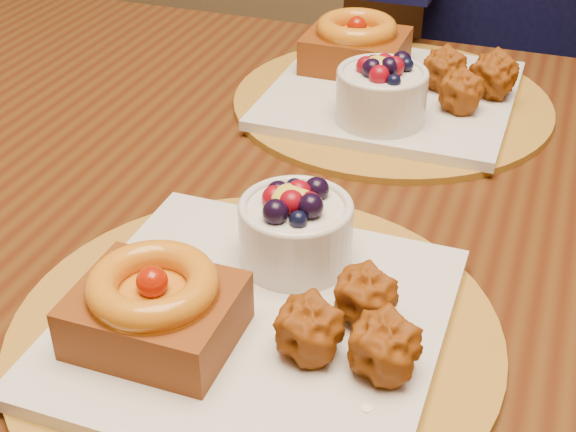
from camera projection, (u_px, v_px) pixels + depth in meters
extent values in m
cube|color=#3D1A0B|center=(337.00, 212.00, 0.80)|extent=(1.60, 0.90, 0.04)
cylinder|color=#3D1A0B|center=(22.00, 209.00, 1.51)|extent=(0.06, 0.06, 0.71)
cylinder|color=brown|center=(255.00, 331.00, 0.62)|extent=(0.38, 0.38, 0.01)
cube|color=silver|center=(255.00, 321.00, 0.61)|extent=(0.28, 0.28, 0.01)
cube|color=#4E1B07|center=(156.00, 315.00, 0.58)|extent=(0.11, 0.09, 0.04)
torus|color=#A74C0A|center=(152.00, 284.00, 0.56)|extent=(0.09, 0.09, 0.02)
sphere|color=#891402|center=(152.00, 282.00, 0.56)|extent=(0.02, 0.02, 0.02)
sphere|color=#7F3909|center=(365.00, 296.00, 0.60)|extent=(0.05, 0.05, 0.05)
sphere|color=#7F3909|center=(309.00, 330.00, 0.56)|extent=(0.05, 0.05, 0.05)
sphere|color=#7F3909|center=(383.00, 348.00, 0.55)|extent=(0.05, 0.05, 0.05)
cylinder|color=silver|center=(296.00, 234.00, 0.66)|extent=(0.09, 0.09, 0.05)
torus|color=silver|center=(296.00, 207.00, 0.64)|extent=(0.09, 0.09, 0.01)
ellipsoid|color=gold|center=(291.00, 197.00, 0.64)|extent=(0.03, 0.03, 0.02)
cylinder|color=brown|center=(391.00, 102.00, 0.96)|extent=(0.38, 0.38, 0.01)
cube|color=silver|center=(392.00, 94.00, 0.96)|extent=(0.28, 0.28, 0.01)
cube|color=#4E1B07|center=(356.00, 51.00, 1.00)|extent=(0.12, 0.10, 0.04)
torus|color=#A74C0A|center=(357.00, 28.00, 0.98)|extent=(0.10, 0.10, 0.02)
sphere|color=#891402|center=(357.00, 26.00, 0.98)|extent=(0.02, 0.02, 0.02)
sphere|color=#7F3909|center=(460.00, 92.00, 0.90)|extent=(0.05, 0.05, 0.05)
sphere|color=#7F3909|center=(444.00, 71.00, 0.95)|extent=(0.05, 0.05, 0.05)
sphere|color=#7F3909|center=(493.00, 77.00, 0.93)|extent=(0.05, 0.05, 0.05)
cylinder|color=silver|center=(381.00, 97.00, 0.87)|extent=(0.10, 0.10, 0.06)
torus|color=silver|center=(383.00, 73.00, 0.86)|extent=(0.10, 0.10, 0.01)
ellipsoid|color=gold|center=(380.00, 65.00, 0.86)|extent=(0.04, 0.04, 0.02)
cube|color=black|center=(435.00, 119.00, 1.55)|extent=(0.49, 0.49, 0.04)
cylinder|color=black|center=(303.00, 265.00, 1.57)|extent=(0.04, 0.04, 0.46)
cylinder|color=black|center=(516.00, 304.00, 1.47)|extent=(0.04, 0.04, 0.46)
cylinder|color=black|center=(351.00, 166.00, 1.90)|extent=(0.04, 0.04, 0.46)
cylinder|color=black|center=(528.00, 193.00, 1.80)|extent=(0.04, 0.04, 0.46)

